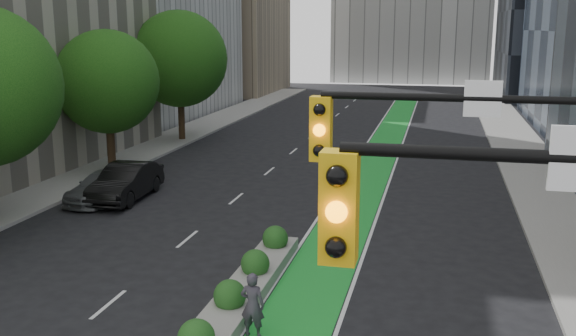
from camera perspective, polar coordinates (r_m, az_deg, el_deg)
The scene contains 9 objects.
sidewalk_left at distance 39.92m, azimuth -14.30°, elevation 0.81°, with size 3.60×90.00×0.15m, color gray.
sidewalk_right at distance 35.84m, azimuth 21.44°, elevation -0.97°, with size 3.60×90.00×0.15m, color gray.
bike_lane_paint at distance 40.52m, azimuth 8.08°, elevation 1.15°, with size 2.20×70.00×0.01m, color green.
tree_midfar at distance 36.26m, azimuth -15.77°, elevation 7.38°, with size 5.60×5.60×7.76m.
tree_far at distance 45.19m, azimuth -9.64°, elevation 9.53°, with size 6.60×6.60×9.00m.
median_planter at distance 19.01m, azimuth -4.18°, elevation -10.79°, with size 1.20×10.26×1.10m.
cyclist at distance 16.85m, azimuth -3.17°, elevation -12.07°, with size 0.64×0.42×1.75m, color #3B3641.
parked_car_left_mid at distance 30.63m, azimuth -14.21°, elevation -1.21°, with size 1.76×5.05×1.66m, color black.
parked_car_left_far at distance 30.76m, azimuth -16.08°, elevation -1.56°, with size 1.88×4.62×1.34m, color #56595B.
Camera 1 is at (6.55, -9.59, 7.86)m, focal length 40.00 mm.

